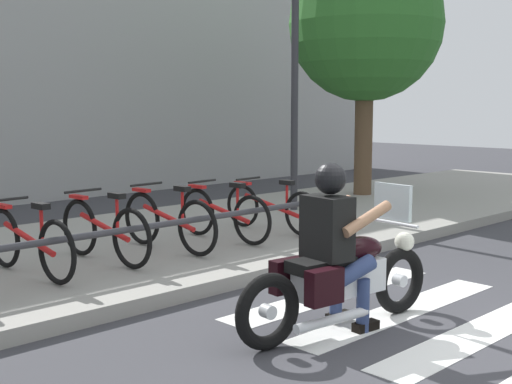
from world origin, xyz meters
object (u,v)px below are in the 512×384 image
at_px(bicycle_4, 168,221).
at_px(tree_near_rack, 366,25).
at_px(bike_rack, 132,231).
at_px(motorcycle, 341,277).
at_px(bicycle_2, 29,242).
at_px(bicycle_6, 271,208).
at_px(street_lamp, 295,74).
at_px(bicycle_5, 223,214).
at_px(rider, 334,236).
at_px(bicycle_3, 104,230).

relative_size(bicycle_4, tree_near_rack, 0.34).
bearing_deg(bike_rack, motorcycle, -79.60).
height_order(bicycle_2, bicycle_4, bicycle_4).
relative_size(bicycle_6, street_lamp, 0.43).
bearing_deg(bicycle_5, bicycle_4, -179.97).
bearing_deg(bicycle_6, bicycle_2, -179.98).
distance_m(bicycle_6, tree_near_rack, 5.28).
height_order(bicycle_2, street_lamp, street_lamp).
bearing_deg(bicycle_5, bicycle_6, 0.07).
bearing_deg(bicycle_5, tree_near_rack, 17.15).
relative_size(motorcycle, tree_near_rack, 0.44).
distance_m(bicycle_5, bike_rack, 1.84).
bearing_deg(rider, bike_rack, 98.66).
relative_size(rider, bicycle_6, 0.84).
bearing_deg(bicycle_6, rider, -127.43).
relative_size(bike_rack, tree_near_rack, 1.20).
height_order(bicycle_3, bicycle_5, bicycle_3).
xyz_separation_m(motorcycle, bicycle_4, (0.43, 2.98, 0.06)).
bearing_deg(rider, motorcycle, -9.36).
distance_m(motorcycle, bike_rack, 2.47).
relative_size(street_lamp, tree_near_rack, 0.80).
bearing_deg(tree_near_rack, bicycle_6, -159.49).
bearing_deg(bicycle_2, bicycle_4, -0.01).
distance_m(bicycle_4, bicycle_6, 1.76).
bearing_deg(bicycle_4, bicycle_5, 0.03).
bearing_deg(bicycle_5, bike_rack, -162.50).
distance_m(bicycle_5, bicycle_6, 0.88).
bearing_deg(bicycle_5, street_lamp, 23.93).
relative_size(bicycle_2, street_lamp, 0.43).
distance_m(motorcycle, bicycle_3, 3.01).
relative_size(bicycle_4, bicycle_6, 0.99).
xyz_separation_m(rider, bike_rack, (-0.37, 2.41, -0.24)).
relative_size(bicycle_5, tree_near_rack, 0.33).
height_order(bicycle_5, bike_rack, bicycle_5).
height_order(bicycle_5, tree_near_rack, tree_near_rack).
height_order(bicycle_4, bicycle_5, bicycle_4).
bearing_deg(motorcycle, bicycle_3, 98.50).
bearing_deg(bicycle_4, bike_rack, -147.79).
bearing_deg(street_lamp, rider, -134.02).
bearing_deg(bike_rack, bicycle_2, 147.78).
relative_size(motorcycle, street_lamp, 0.55).
distance_m(motorcycle, rider, 0.37).
bearing_deg(bicycle_6, bicycle_4, -179.95).
bearing_deg(bicycle_4, street_lamp, 18.32).
height_order(rider, bicycle_3, rider).
relative_size(motorcycle, bicycle_2, 1.27).
height_order(bicycle_4, bike_rack, bicycle_4).
bearing_deg(bicycle_5, motorcycle, -113.80).
xyz_separation_m(bicycle_2, bicycle_6, (3.52, 0.00, -0.02)).
bearing_deg(rider, bicycle_2, 112.80).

